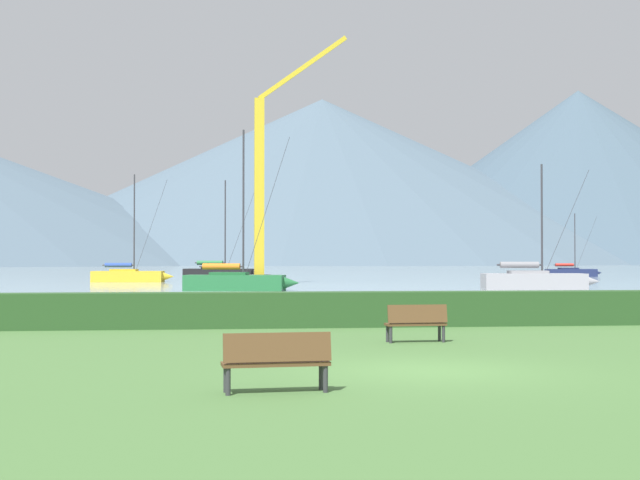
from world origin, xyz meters
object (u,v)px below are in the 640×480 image
(sailboat_slip_1, at_px, (129,275))
(sailboat_slip_2, at_px, (220,273))
(park_bench_near_path, at_px, (416,321))
(sailboat_slip_0, at_px, (535,280))
(sailboat_slip_5, at_px, (572,272))
(park_bench_under_tree, at_px, (276,359))
(sailboat_slip_3, at_px, (236,281))
(dock_crane, at_px, (263,198))

(sailboat_slip_1, bearing_deg, sailboat_slip_2, 52.85)
(park_bench_near_path, bearing_deg, sailboat_slip_0, 62.38)
(sailboat_slip_0, distance_m, sailboat_slip_5, 46.01)
(sailboat_slip_0, xyz_separation_m, park_bench_under_tree, (-20.93, -45.38, -0.12))
(sailboat_slip_2, relative_size, sailboat_slip_3, 0.94)
(sailboat_slip_0, height_order, sailboat_slip_2, sailboat_slip_2)
(dock_crane, bearing_deg, sailboat_slip_3, -99.92)
(sailboat_slip_5, height_order, park_bench_near_path, sailboat_slip_5)
(sailboat_slip_2, xyz_separation_m, park_bench_near_path, (4.34, -69.12, -0.14))
(sailboat_slip_1, relative_size, sailboat_slip_3, 0.91)
(sailboat_slip_3, relative_size, sailboat_slip_5, 1.43)
(sailboat_slip_3, xyz_separation_m, sailboat_slip_5, (40.19, 41.51, -0.10))
(dock_crane, bearing_deg, sailboat_slip_0, -39.01)
(sailboat_slip_1, bearing_deg, sailboat_slip_3, -62.73)
(sailboat_slip_1, distance_m, park_bench_near_path, 61.53)
(sailboat_slip_1, xyz_separation_m, sailboat_slip_2, (8.24, 8.88, 0.06))
(park_bench_near_path, height_order, dock_crane, dock_crane)
(sailboat_slip_2, height_order, sailboat_slip_3, sailboat_slip_3)
(park_bench_under_tree, bearing_deg, sailboat_slip_2, 85.37)
(sailboat_slip_2, relative_size, dock_crane, 0.48)
(sailboat_slip_2, relative_size, park_bench_near_path, 6.49)
(sailboat_slip_3, relative_size, dock_crane, 0.51)
(sailboat_slip_1, relative_size, park_bench_near_path, 6.28)
(park_bench_under_tree, xyz_separation_m, dock_crane, (3.06, 59.86, 6.57))
(sailboat_slip_1, height_order, sailboat_slip_2, sailboat_slip_2)
(sailboat_slip_2, height_order, sailboat_slip_5, sailboat_slip_2)
(park_bench_under_tree, bearing_deg, sailboat_slip_1, 92.27)
(sailboat_slip_0, height_order, park_bench_under_tree, sailboat_slip_0)
(sailboat_slip_3, height_order, dock_crane, dock_crane)
(park_bench_near_path, xyz_separation_m, dock_crane, (-1.01, 51.82, 6.57))
(sailboat_slip_1, distance_m, sailboat_slip_5, 52.64)
(sailboat_slip_3, bearing_deg, sailboat_slip_2, 103.61)
(sailboat_slip_3, height_order, park_bench_near_path, sailboat_slip_3)
(sailboat_slip_2, xyz_separation_m, park_bench_under_tree, (0.28, -77.16, -0.14))
(park_bench_near_path, bearing_deg, sailboat_slip_2, 90.28)
(sailboat_slip_3, height_order, park_bench_under_tree, sailboat_slip_3)
(sailboat_slip_2, distance_m, park_bench_under_tree, 77.16)
(sailboat_slip_3, height_order, sailboat_slip_5, sailboat_slip_3)
(sailboat_slip_0, height_order, sailboat_slip_5, sailboat_slip_0)
(sailboat_slip_1, height_order, sailboat_slip_3, sailboat_slip_3)
(park_bench_near_path, bearing_deg, sailboat_slip_3, 92.09)
(sailboat_slip_2, bearing_deg, sailboat_slip_1, -118.24)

